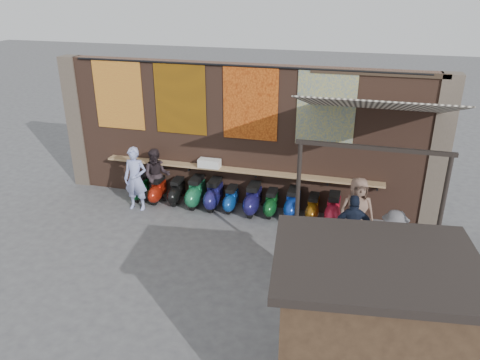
# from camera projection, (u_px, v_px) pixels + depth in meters

# --- Properties ---
(ground) EXTENTS (70.00, 70.00, 0.00)m
(ground) POSITION_uv_depth(u_px,v_px,m) (213.00, 246.00, 11.51)
(ground) COLOR #474749
(ground) RESTS_ON ground
(brick_wall) EXTENTS (10.00, 0.40, 4.00)m
(brick_wall) POSITION_uv_depth(u_px,v_px,m) (242.00, 136.00, 13.12)
(brick_wall) COLOR brown
(brick_wall) RESTS_ON ground
(pier_left) EXTENTS (0.50, 0.50, 4.00)m
(pier_left) POSITION_uv_depth(u_px,v_px,m) (78.00, 122.00, 14.37)
(pier_left) COLOR #4C4238
(pier_left) RESTS_ON ground
(pier_right) EXTENTS (0.50, 0.50, 4.00)m
(pier_right) POSITION_uv_depth(u_px,v_px,m) (439.00, 152.00, 11.87)
(pier_right) COLOR #4C4238
(pier_right) RESTS_ON ground
(eating_counter) EXTENTS (8.00, 0.32, 0.05)m
(eating_counter) POSITION_uv_depth(u_px,v_px,m) (238.00, 170.00, 13.15)
(eating_counter) COLOR #9E7A51
(eating_counter) RESTS_ON brick_wall
(shelf_box) EXTENTS (0.63, 0.28, 0.23)m
(shelf_box) POSITION_uv_depth(u_px,v_px,m) (209.00, 163.00, 13.26)
(shelf_box) COLOR white
(shelf_box) RESTS_ON eating_counter
(tapestry_redgold) EXTENTS (1.50, 0.02, 2.00)m
(tapestry_redgold) POSITION_uv_depth(u_px,v_px,m) (118.00, 95.00, 13.39)
(tapestry_redgold) COLOR maroon
(tapestry_redgold) RESTS_ON brick_wall
(tapestry_sun) EXTENTS (1.50, 0.02, 2.00)m
(tapestry_sun) POSITION_uv_depth(u_px,v_px,m) (180.00, 99.00, 12.94)
(tapestry_sun) COLOR #C2740B
(tapestry_sun) RESTS_ON brick_wall
(tapestry_orange) EXTENTS (1.50, 0.02, 2.00)m
(tapestry_orange) POSITION_uv_depth(u_px,v_px,m) (250.00, 103.00, 12.46)
(tapestry_orange) COLOR #CB5D19
(tapestry_orange) RESTS_ON brick_wall
(tapestry_multi) EXTENTS (1.50, 0.02, 2.00)m
(tapestry_multi) POSITION_uv_depth(u_px,v_px,m) (326.00, 108.00, 11.97)
(tapestry_multi) COLOR #2B529F
(tapestry_multi) RESTS_ON brick_wall
(hang_rail) EXTENTS (9.50, 0.06, 0.06)m
(hang_rail) POSITION_uv_depth(u_px,v_px,m) (239.00, 66.00, 12.13)
(hang_rail) COLOR black
(hang_rail) RESTS_ON brick_wall
(scooter_stool_0) EXTENTS (0.33, 0.74, 0.70)m
(scooter_stool_0) POSITION_uv_depth(u_px,v_px,m) (140.00, 188.00, 13.86)
(scooter_stool_0) COLOR #0C5420
(scooter_stool_0) RESTS_ON ground
(scooter_stool_1) EXTENTS (0.34, 0.76, 0.72)m
(scooter_stool_1) POSITION_uv_depth(u_px,v_px,m) (158.00, 190.00, 13.70)
(scooter_stool_1) COLOR maroon
(scooter_stool_1) RESTS_ON ground
(scooter_stool_2) EXTENTS (0.34, 0.76, 0.72)m
(scooter_stool_2) POSITION_uv_depth(u_px,v_px,m) (177.00, 191.00, 13.61)
(scooter_stool_2) COLOR black
(scooter_stool_2) RESTS_ON ground
(scooter_stool_3) EXTENTS (0.40, 0.89, 0.85)m
(scooter_stool_3) POSITION_uv_depth(u_px,v_px,m) (196.00, 192.00, 13.41)
(scooter_stool_3) COLOR #19663E
(scooter_stool_3) RESTS_ON ground
(scooter_stool_4) EXTENTS (0.40, 0.88, 0.84)m
(scooter_stool_4) POSITION_uv_depth(u_px,v_px,m) (214.00, 195.00, 13.28)
(scooter_stool_4) COLOR #191753
(scooter_stool_4) RESTS_ON ground
(scooter_stool_5) EXTENTS (0.33, 0.73, 0.69)m
(scooter_stool_5) POSITION_uv_depth(u_px,v_px,m) (231.00, 199.00, 13.17)
(scooter_stool_5) COLOR navy
(scooter_stool_5) RESTS_ON ground
(scooter_stool_6) EXTENTS (0.40, 0.89, 0.85)m
(scooter_stool_6) POSITION_uv_depth(u_px,v_px,m) (253.00, 200.00, 12.97)
(scooter_stool_6) COLOR #16134A
(scooter_stool_6) RESTS_ON ground
(scooter_stool_7) EXTENTS (0.34, 0.75, 0.71)m
(scooter_stool_7) POSITION_uv_depth(u_px,v_px,m) (271.00, 203.00, 12.90)
(scooter_stool_7) COLOR #0D451B
(scooter_stool_7) RESTS_ON ground
(scooter_stool_8) EXTENTS (0.39, 0.86, 0.81)m
(scooter_stool_8) POSITION_uv_depth(u_px,v_px,m) (293.00, 203.00, 12.77)
(scooter_stool_8) COLOR navy
(scooter_stool_8) RESTS_ON ground
(scooter_stool_9) EXTENTS (0.34, 0.75, 0.71)m
(scooter_stool_9) POSITION_uv_depth(u_px,v_px,m) (313.00, 208.00, 12.64)
(scooter_stool_9) COLOR #7F490B
(scooter_stool_9) RESTS_ON ground
(scooter_stool_10) EXTENTS (0.39, 0.86, 0.82)m
(scooter_stool_10) POSITION_uv_depth(u_px,v_px,m) (333.00, 209.00, 12.44)
(scooter_stool_10) COLOR maroon
(scooter_stool_10) RESTS_ON ground
(diner_left) EXTENTS (0.68, 0.46, 1.83)m
(diner_left) POSITION_uv_depth(u_px,v_px,m) (136.00, 179.00, 13.05)
(diner_left) COLOR #98A3DE
(diner_left) RESTS_ON ground
(diner_right) EXTENTS (0.93, 0.81, 1.62)m
(diner_right) POSITION_uv_depth(u_px,v_px,m) (157.00, 176.00, 13.53)
(diner_right) COLOR #281F23
(diner_right) RESTS_ON ground
(shopper_navy) EXTENTS (0.99, 0.52, 1.61)m
(shopper_navy) POSITION_uv_depth(u_px,v_px,m) (353.00, 228.00, 10.71)
(shopper_navy) COLOR #151C30
(shopper_navy) RESTS_ON ground
(shopper_grey) EXTENTS (1.01, 0.59, 1.54)m
(shopper_grey) POSITION_uv_depth(u_px,v_px,m) (392.00, 243.00, 10.17)
(shopper_grey) COLOR #565459
(shopper_grey) RESTS_ON ground
(shopper_tan) EXTENTS (0.98, 0.77, 1.75)m
(shopper_tan) POSITION_uv_depth(u_px,v_px,m) (356.00, 212.00, 11.30)
(shopper_tan) COLOR #7D5F4F
(shopper_tan) RESTS_ON ground
(market_stall) EXTENTS (2.60, 2.08, 2.60)m
(market_stall) POSITION_uv_depth(u_px,v_px,m) (366.00, 343.00, 6.62)
(market_stall) COLOR black
(market_stall) RESTS_ON ground
(stall_roof) EXTENTS (2.92, 2.39, 0.12)m
(stall_roof) POSITION_uv_depth(u_px,v_px,m) (377.00, 262.00, 6.09)
(stall_roof) COLOR black
(stall_roof) RESTS_ON market_stall
(stall_sign) EXTENTS (1.20, 0.19, 0.50)m
(stall_sign) POSITION_uv_depth(u_px,v_px,m) (364.00, 271.00, 7.24)
(stall_sign) COLOR gold
(stall_sign) RESTS_ON market_stall
(stall_shelf) EXTENTS (1.99, 0.35, 0.06)m
(stall_shelf) POSITION_uv_depth(u_px,v_px,m) (358.00, 319.00, 7.61)
(stall_shelf) COLOR #473321
(stall_shelf) RESTS_ON market_stall
(awning_canvas) EXTENTS (3.20, 3.28, 0.97)m
(awning_canvas) POSITION_uv_depth(u_px,v_px,m) (377.00, 105.00, 10.07)
(awning_canvas) COLOR beige
(awning_canvas) RESTS_ON brick_wall
(awning_ledger) EXTENTS (3.30, 0.08, 0.12)m
(awning_ledger) POSITION_uv_depth(u_px,v_px,m) (379.00, 73.00, 11.32)
(awning_ledger) COLOR #33261C
(awning_ledger) RESTS_ON brick_wall
(awning_header) EXTENTS (3.00, 0.08, 0.08)m
(awning_header) POSITION_uv_depth(u_px,v_px,m) (374.00, 148.00, 8.92)
(awning_header) COLOR black
(awning_header) RESTS_ON awning_post_left
(awning_post_left) EXTENTS (0.09, 0.09, 3.10)m
(awning_post_left) POSITION_uv_depth(u_px,v_px,m) (297.00, 211.00, 9.86)
(awning_post_left) COLOR black
(awning_post_left) RESTS_ON ground
(awning_post_right) EXTENTS (0.09, 0.09, 3.10)m
(awning_post_right) POSITION_uv_depth(u_px,v_px,m) (438.00, 228.00, 9.19)
(awning_post_right) COLOR black
(awning_post_right) RESTS_ON ground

